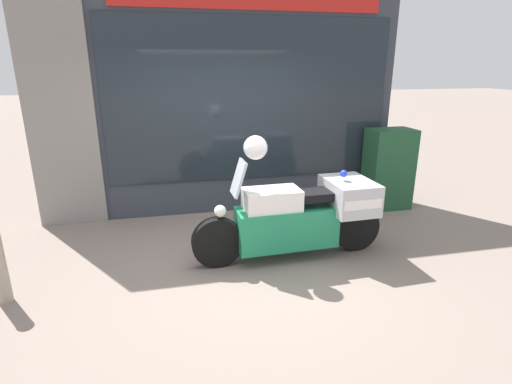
# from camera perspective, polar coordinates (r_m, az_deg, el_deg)

# --- Properties ---
(ground_plane) EXTENTS (60.00, 60.00, 0.00)m
(ground_plane) POSITION_cam_1_polar(r_m,az_deg,el_deg) (4.92, -1.12, -9.93)
(ground_plane) COLOR gray
(shop_building) EXTENTS (5.52, 0.55, 3.41)m
(shop_building) POSITION_cam_1_polar(r_m,az_deg,el_deg) (6.31, -8.64, 12.38)
(shop_building) COLOR #333842
(shop_building) RESTS_ON ground
(window_display) EXTENTS (4.14, 0.30, 1.90)m
(window_display) POSITION_cam_1_polar(r_m,az_deg,el_deg) (6.68, -1.32, 1.90)
(window_display) COLOR slate
(window_display) RESTS_ON ground
(paramedic_motorcycle) EXTENTS (2.39, 0.76, 1.27)m
(paramedic_motorcycle) POSITION_cam_1_polar(r_m,az_deg,el_deg) (4.89, 6.87, -3.18)
(paramedic_motorcycle) COLOR black
(paramedic_motorcycle) RESTS_ON ground
(utility_cabinet) EXTENTS (0.71, 0.49, 1.30)m
(utility_cabinet) POSITION_cam_1_polar(r_m,az_deg,el_deg) (6.89, 18.36, 3.16)
(utility_cabinet) COLOR #1E4C2D
(utility_cabinet) RESTS_ON ground
(white_helmet) EXTENTS (0.27, 0.27, 0.27)m
(white_helmet) POSITION_cam_1_polar(r_m,az_deg,el_deg) (4.47, -0.07, 6.35)
(white_helmet) COLOR white
(white_helmet) RESTS_ON paramedic_motorcycle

